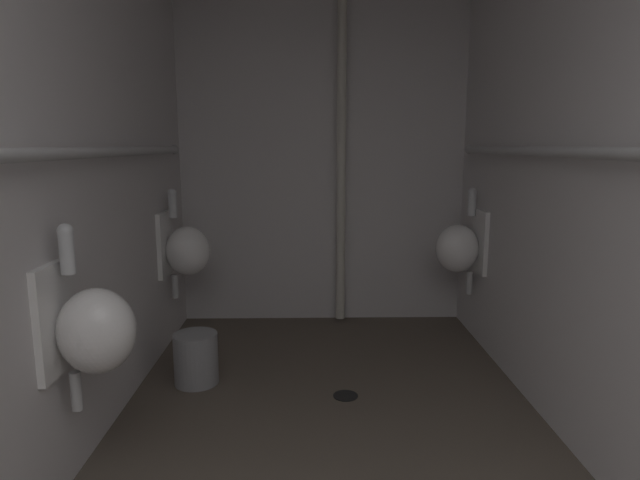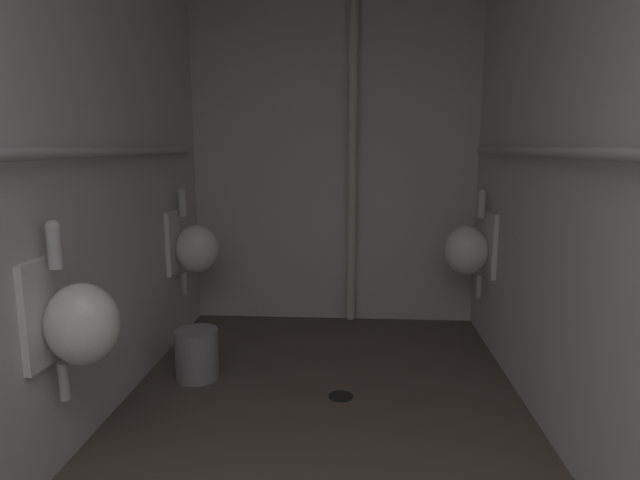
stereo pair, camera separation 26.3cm
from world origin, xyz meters
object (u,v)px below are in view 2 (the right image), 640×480
Objects in this scene: standpipe_back_wall at (352,151)px; waste_bin at (197,354)px; floor_drain at (341,396)px; urinal_left_mid at (77,321)px; urinal_right_mid at (470,249)px; urinal_left_far at (194,247)px.

waste_bin is at bearing -129.47° from standpipe_back_wall.
standpipe_back_wall is at bearing 88.10° from floor_drain.
urinal_left_mid is at bearing -117.63° from standpipe_back_wall.
standpipe_back_wall is 1.87m from waste_bin.
urinal_right_mid reaches higher than waste_bin.
urinal_left_mid is 1.59m from urinal_left_far.
urinal_left_mid reaches higher than waste_bin.
urinal_left_mid reaches higher than floor_drain.
urinal_right_mid is 1.14m from standpipe_back_wall.
urinal_left_mid is 2.45m from standpipe_back_wall.
urinal_right_mid is at bearing 1.74° from urinal_left_far.
urinal_left_mid is 1.00× the size of urinal_right_mid.
urinal_left_far is 0.29× the size of standpipe_back_wall.
urinal_left_far is 1.37m from standpipe_back_wall.
urinal_right_mid is 2.49× the size of waste_bin.
urinal_right_mid is at bearing 40.80° from urinal_left_mid.
urinal_left_mid is 0.29× the size of standpipe_back_wall.
urinal_left_mid is 5.39× the size of floor_drain.
floor_drain is at bearing -91.90° from standpipe_back_wall.
waste_bin is (-0.92, -1.11, -1.19)m from standpipe_back_wall.
waste_bin is (-0.87, 0.19, 0.15)m from floor_drain.
waste_bin is at bearing 167.73° from floor_drain.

